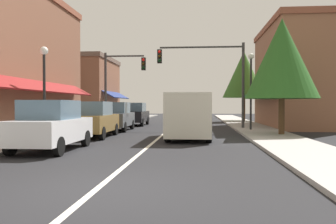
% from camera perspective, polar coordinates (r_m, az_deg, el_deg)
% --- Properties ---
extents(ground_plane, '(80.00, 80.00, 0.00)m').
position_cam_1_polar(ground_plane, '(24.78, 0.49, -2.57)').
color(ground_plane, black).
extents(sidewalk_left, '(2.60, 56.00, 0.12)m').
position_cam_1_polar(sidewalk_left, '(25.80, -11.79, -2.31)').
color(sidewalk_left, gray).
rests_on(sidewalk_left, ground).
extents(sidewalk_right, '(2.60, 56.00, 0.12)m').
position_cam_1_polar(sidewalk_right, '(24.95, 13.19, -2.44)').
color(sidewalk_right, '#A39E99').
rests_on(sidewalk_right, ground).
extents(lane_center_stripe, '(0.14, 52.00, 0.01)m').
position_cam_1_polar(lane_center_stripe, '(24.78, 0.49, -2.56)').
color(lane_center_stripe, silver).
rests_on(lane_center_stripe, ground).
extents(storefront_right_block, '(5.56, 10.20, 7.39)m').
position_cam_1_polar(storefront_right_block, '(27.62, 19.70, 5.42)').
color(storefront_right_block, '#8E5B42').
rests_on(storefront_right_block, ground).
extents(storefront_far_left, '(5.35, 8.20, 6.30)m').
position_cam_1_polar(storefront_far_left, '(36.31, -12.26, 3.57)').
color(storefront_far_left, brown).
rests_on(storefront_far_left, ground).
extents(parked_car_nearest_left, '(1.80, 4.11, 1.77)m').
position_cam_1_polar(parked_car_nearest_left, '(13.13, -18.19, -2.10)').
color(parked_car_nearest_left, silver).
rests_on(parked_car_nearest_left, ground).
extents(parked_car_second_left, '(1.84, 4.13, 1.77)m').
position_cam_1_polar(parked_car_second_left, '(17.96, -11.89, -1.20)').
color(parked_car_second_left, brown).
rests_on(parked_car_second_left, ground).
extents(parked_car_third_left, '(1.84, 4.13, 1.77)m').
position_cam_1_polar(parked_car_third_left, '(22.35, -8.39, -0.73)').
color(parked_car_third_left, '#4C5156').
rests_on(parked_car_third_left, ground).
extents(parked_car_far_left, '(1.79, 4.10, 1.77)m').
position_cam_1_polar(parked_car_far_left, '(27.85, -5.35, -0.35)').
color(parked_car_far_left, black).
rests_on(parked_car_far_left, ground).
extents(van_in_lane, '(2.02, 5.19, 2.12)m').
position_cam_1_polar(van_in_lane, '(16.82, 3.46, -0.42)').
color(van_in_lane, beige).
rests_on(van_in_lane, ground).
extents(traffic_signal_mast_arm, '(5.69, 0.50, 5.65)m').
position_cam_1_polar(traffic_signal_mast_arm, '(23.57, 7.12, 6.73)').
color(traffic_signal_mast_arm, '#333333').
rests_on(traffic_signal_mast_arm, ground).
extents(traffic_signal_left_corner, '(3.05, 0.50, 5.37)m').
position_cam_1_polar(traffic_signal_left_corner, '(25.88, -7.85, 5.43)').
color(traffic_signal_left_corner, '#333333').
rests_on(traffic_signal_left_corner, ground).
extents(street_lamp_left_near, '(0.36, 0.36, 4.18)m').
position_cam_1_polar(street_lamp_left_near, '(16.69, -19.22, 5.42)').
color(street_lamp_left_near, black).
rests_on(street_lamp_left_near, ground).
extents(street_lamp_right_mid, '(0.36, 0.36, 4.72)m').
position_cam_1_polar(street_lamp_right_mid, '(22.10, 13.14, 5.22)').
color(street_lamp_right_mid, black).
rests_on(street_lamp_right_mid, ground).
extents(tree_right_near, '(3.70, 3.70, 6.00)m').
position_cam_1_polar(tree_right_near, '(19.11, 17.78, 8.14)').
color(tree_right_near, '#4C331E').
rests_on(tree_right_near, ground).
extents(tree_right_far, '(3.97, 3.97, 6.67)m').
position_cam_1_polar(tree_right_far, '(34.49, 12.05, 5.90)').
color(tree_right_far, '#4C331E').
rests_on(tree_right_far, ground).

